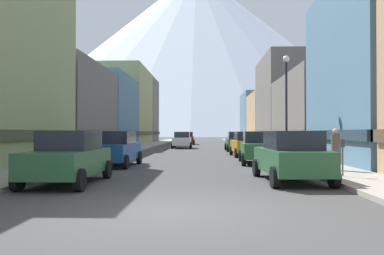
{
  "coord_description": "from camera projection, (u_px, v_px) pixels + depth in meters",
  "views": [
    {
      "loc": [
        0.74,
        -8.57,
        1.74
      ],
      "look_at": [
        -0.8,
        42.93,
        2.35
      ],
      "focal_mm": 36.72,
      "sensor_mm": 36.0,
      "label": 1
    }
  ],
  "objects": [
    {
      "name": "storefront_left_4",
      "position": [
        123.0,
        108.0,
        56.65
      ],
      "size": [
        7.15,
        13.05,
        10.93
      ],
      "color": "#8C9966",
      "rests_on": "ground"
    },
    {
      "name": "storefront_left_2",
      "position": [
        44.0,
        111.0,
        31.71
      ],
      "size": [
        9.7,
        11.97,
        7.2
      ],
      "color": "#66605B",
      "rests_on": "ground"
    },
    {
      "name": "pedestrian_2",
      "position": [
        271.0,
        143.0,
        32.05
      ],
      "size": [
        0.36,
        0.36,
        1.53
      ],
      "color": "navy",
      "rests_on": "sidewalk_right"
    },
    {
      "name": "parking_meter_near",
      "position": [
        343.0,
        152.0,
        14.13
      ],
      "size": [
        0.14,
        0.1,
        1.33
      ],
      "color": "#595960",
      "rests_on": "sidewalk_right"
    },
    {
      "name": "storefront_left_5",
      "position": [
        135.0,
        112.0,
        67.79
      ],
      "size": [
        7.67,
        9.13,
        10.92
      ],
      "color": "#66605B",
      "rests_on": "ground"
    },
    {
      "name": "potted_plant_1",
      "position": [
        61.0,
        151.0,
        21.22
      ],
      "size": [
        0.7,
        0.7,
        1.03
      ],
      "color": "#4C4C51",
      "rests_on": "sidewalk_left"
    },
    {
      "name": "potted_plant_2",
      "position": [
        60.0,
        153.0,
        21.09
      ],
      "size": [
        0.65,
        0.65,
        0.9
      ],
      "color": "brown",
      "rests_on": "sidewalk_left"
    },
    {
      "name": "sidewalk_left",
      "position": [
        141.0,
        147.0,
        43.74
      ],
      "size": [
        2.5,
        100.0,
        0.15
      ],
      "primitive_type": "cube",
      "color": "gray",
      "rests_on": "ground"
    },
    {
      "name": "car_left_0",
      "position": [
        69.0,
        157.0,
        13.18
      ],
      "size": [
        2.08,
        4.41,
        1.78
      ],
      "color": "#265933",
      "rests_on": "ground"
    },
    {
      "name": "storefront_right_2",
      "position": [
        325.0,
        115.0,
        32.6
      ],
      "size": [
        6.89,
        12.88,
        6.58
      ],
      "color": "#66605B",
      "rests_on": "ground"
    },
    {
      "name": "pedestrian_0",
      "position": [
        110.0,
        144.0,
        29.23
      ],
      "size": [
        0.36,
        0.36,
        1.56
      ],
      "color": "maroon",
      "rests_on": "sidewalk_left"
    },
    {
      "name": "car_left_1",
      "position": [
        116.0,
        148.0,
        20.18
      ],
      "size": [
        2.18,
        4.45,
        1.78
      ],
      "color": "#19478C",
      "rests_on": "ground"
    },
    {
      "name": "pedestrian_1",
      "position": [
        336.0,
        151.0,
        16.38
      ],
      "size": [
        0.36,
        0.36,
        1.75
      ],
      "color": "brown",
      "rests_on": "sidewalk_right"
    },
    {
      "name": "car_right_2",
      "position": [
        246.0,
        144.0,
        28.05
      ],
      "size": [
        2.21,
        4.47,
        1.78
      ],
      "color": "#B28419",
      "rests_on": "ground"
    },
    {
      "name": "potted_plant_0",
      "position": [
        320.0,
        150.0,
        21.11
      ],
      "size": [
        0.7,
        0.7,
        1.03
      ],
      "color": "brown",
      "rests_on": "sidewalk_right"
    },
    {
      "name": "car_right_3",
      "position": [
        237.0,
        141.0,
        36.21
      ],
      "size": [
        2.07,
        4.4,
        1.78
      ],
      "color": "#265933",
      "rests_on": "ground"
    },
    {
      "name": "car_driving_1",
      "position": [
        187.0,
        138.0,
        55.58
      ],
      "size": [
        2.06,
        4.4,
        1.78
      ],
      "color": "#9E1111",
      "rests_on": "ground"
    },
    {
      "name": "storefront_right_3",
      "position": [
        295.0,
        104.0,
        45.18
      ],
      "size": [
        7.86,
        11.86,
        10.36
      ],
      "color": "#66605B",
      "rests_on": "ground"
    },
    {
      "name": "storefront_left_3",
      "position": [
        91.0,
        113.0,
        43.97
      ],
      "size": [
        9.21,
        11.89,
        8.04
      ],
      "color": "slate",
      "rests_on": "ground"
    },
    {
      "name": "streetlamp_right",
      "position": [
        286.0,
        92.0,
        21.84
      ],
      "size": [
        0.36,
        0.36,
        5.86
      ],
      "color": "black",
      "rests_on": "sidewalk_right"
    },
    {
      "name": "storefront_right_5",
      "position": [
        271.0,
        118.0,
        67.72
      ],
      "size": [
        10.13,
        10.69,
        8.51
      ],
      "color": "slate",
      "rests_on": "ground"
    },
    {
      "name": "storefront_right_4",
      "position": [
        279.0,
        120.0,
        56.68
      ],
      "size": [
        8.52,
        10.75,
        7.31
      ],
      "color": "tan",
      "rests_on": "ground"
    },
    {
      "name": "car_driving_0",
      "position": [
        182.0,
        140.0,
        42.46
      ],
      "size": [
        2.06,
        4.4,
        1.78
      ],
      "color": "silver",
      "rests_on": "ground"
    },
    {
      "name": "mountain_backdrop",
      "position": [
        196.0,
        53.0,
        269.23
      ],
      "size": [
        258.08,
        258.08,
        112.96
      ],
      "primitive_type": "cone",
      "color": "silver",
      "rests_on": "ground"
    },
    {
      "name": "car_right_1",
      "position": [
        259.0,
        147.0,
        21.84
      ],
      "size": [
        2.24,
        4.48,
        1.78
      ],
      "color": "#265933",
      "rests_on": "ground"
    },
    {
      "name": "car_right_0",
      "position": [
        291.0,
        156.0,
        13.74
      ],
      "size": [
        2.21,
        4.47,
        1.78
      ],
      "color": "#265933",
      "rests_on": "ground"
    },
    {
      "name": "sidewalk_right",
      "position": [
        253.0,
        147.0,
        43.37
      ],
      "size": [
        2.5,
        100.0,
        0.15
      ],
      "primitive_type": "cube",
      "color": "gray",
      "rests_on": "ground"
    },
    {
      "name": "ground_plane",
      "position": [
        170.0,
        212.0,
        8.57
      ],
      "size": [
        400.0,
        400.0,
        0.0
      ],
      "primitive_type": "plane",
      "color": "#3D3D3D"
    }
  ]
}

